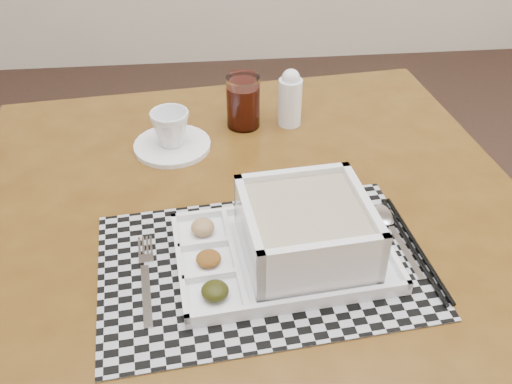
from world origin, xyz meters
TOP-DOWN VIEW (x-y plane):
  - dining_table at (0.03, 0.31)m, footprint 1.04×1.04m
  - placemat at (0.03, 0.18)m, footprint 0.51×0.36m
  - serving_tray at (0.08, 0.19)m, footprint 0.34×0.25m
  - fork at (-0.15, 0.17)m, footprint 0.03×0.19m
  - spoon at (0.24, 0.26)m, footprint 0.04×0.18m
  - chopsticks at (0.26, 0.19)m, footprint 0.04×0.24m
  - saucer at (-0.12, 0.52)m, footprint 0.15×0.15m
  - cup at (-0.12, 0.52)m, footprint 0.08×0.08m
  - juice_glass at (0.03, 0.60)m, footprint 0.07×0.07m
  - creamer_bottle at (0.13, 0.59)m, footprint 0.05×0.05m

SIDE VIEW (x-z plane):
  - dining_table at x=0.03m, z-range 0.28..0.99m
  - placemat at x=0.03m, z-range 0.71..0.71m
  - fork at x=-0.15m, z-range 0.71..0.72m
  - saucer at x=-0.12m, z-range 0.71..0.72m
  - spoon at x=0.24m, z-range 0.71..0.72m
  - chopsticks at x=0.26m, z-range 0.71..0.72m
  - serving_tray at x=0.08m, z-range 0.70..0.81m
  - cup at x=-0.12m, z-range 0.72..0.79m
  - juice_glass at x=0.03m, z-range 0.71..0.82m
  - creamer_bottle at x=0.13m, z-range 0.71..0.83m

